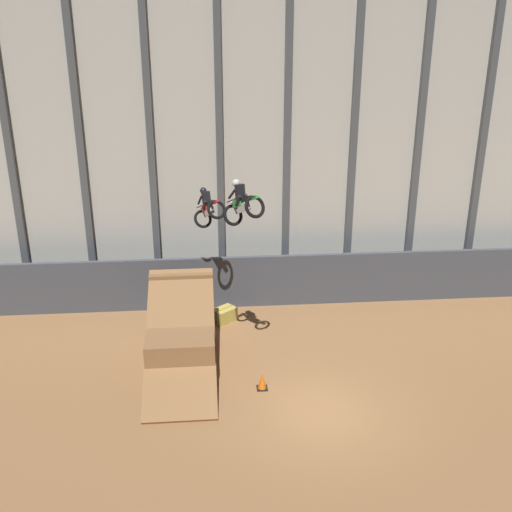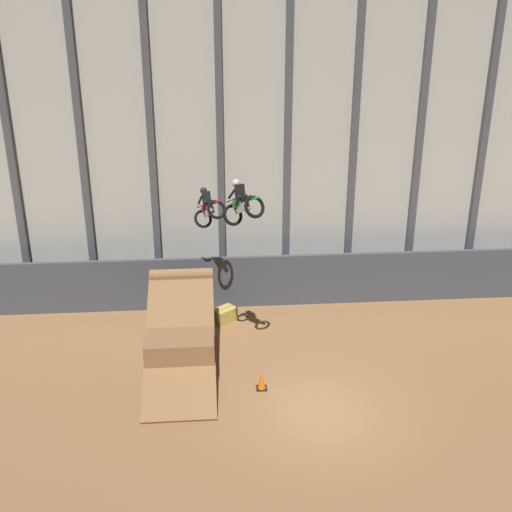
{
  "view_description": "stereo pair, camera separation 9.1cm",
  "coord_description": "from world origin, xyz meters",
  "px_view_note": "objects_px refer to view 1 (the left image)",
  "views": [
    {
      "loc": [
        -3.38,
        -15.25,
        11.21
      ],
      "look_at": [
        -1.63,
        4.89,
        3.4
      ],
      "focal_mm": 42.0,
      "sensor_mm": 36.0,
      "label": 1
    },
    {
      "loc": [
        -3.29,
        -15.26,
        11.21
      ],
      "look_at": [
        -1.63,
        4.89,
        3.4
      ],
      "focal_mm": 42.0,
      "sensor_mm": 36.0,
      "label": 2
    }
  ],
  "objects_px": {
    "rider_bike_left_air": "(208,208)",
    "traffic_cone_near_ramp": "(262,381)",
    "dirt_ramp": "(182,335)",
    "hay_bale_trackside": "(224,315)",
    "rider_bike_right_air": "(242,204)"
  },
  "relations": [
    {
      "from": "traffic_cone_near_ramp",
      "to": "dirt_ramp",
      "type": "bearing_deg",
      "value": 141.99
    },
    {
      "from": "dirt_ramp",
      "to": "rider_bike_right_air",
      "type": "relative_size",
      "value": 3.03
    },
    {
      "from": "rider_bike_left_air",
      "to": "hay_bale_trackside",
      "type": "distance_m",
      "value": 4.52
    },
    {
      "from": "dirt_ramp",
      "to": "hay_bale_trackside",
      "type": "bearing_deg",
      "value": 60.88
    },
    {
      "from": "rider_bike_right_air",
      "to": "hay_bale_trackside",
      "type": "xyz_separation_m",
      "value": [
        -0.55,
        3.15,
        -5.54
      ]
    },
    {
      "from": "dirt_ramp",
      "to": "traffic_cone_near_ramp",
      "type": "relative_size",
      "value": 9.5
    },
    {
      "from": "dirt_ramp",
      "to": "rider_bike_left_air",
      "type": "xyz_separation_m",
      "value": [
        1.07,
        2.86,
        3.79
      ]
    },
    {
      "from": "rider_bike_left_air",
      "to": "dirt_ramp",
      "type": "bearing_deg",
      "value": -135.43
    },
    {
      "from": "rider_bike_left_air",
      "to": "rider_bike_right_air",
      "type": "height_order",
      "value": "rider_bike_right_air"
    },
    {
      "from": "dirt_ramp",
      "to": "rider_bike_left_air",
      "type": "distance_m",
      "value": 4.87
    },
    {
      "from": "dirt_ramp",
      "to": "hay_bale_trackside",
      "type": "relative_size",
      "value": 5.12
    },
    {
      "from": "rider_bike_right_air",
      "to": "hay_bale_trackside",
      "type": "distance_m",
      "value": 6.4
    },
    {
      "from": "rider_bike_left_air",
      "to": "traffic_cone_near_ramp",
      "type": "height_order",
      "value": "rider_bike_left_air"
    },
    {
      "from": "traffic_cone_near_ramp",
      "to": "hay_bale_trackside",
      "type": "distance_m",
      "value": 5.06
    },
    {
      "from": "traffic_cone_near_ramp",
      "to": "hay_bale_trackside",
      "type": "relative_size",
      "value": 0.54
    }
  ]
}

